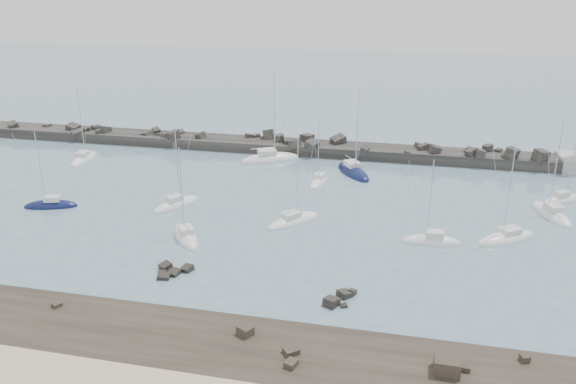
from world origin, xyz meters
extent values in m
plane|color=slate|center=(0.00, 0.00, 0.00)|extent=(400.00, 400.00, 0.00)
cube|color=black|center=(0.00, -22.00, 0.00)|extent=(140.00, 12.00, 0.70)
cube|color=black|center=(29.51, -17.49, 0.63)|extent=(0.88, 0.89, 0.55)
cube|color=black|center=(11.20, -22.23, 0.59)|extent=(1.12, 1.23, 0.49)
cube|color=black|center=(-12.32, -18.43, 0.53)|extent=(1.04, 1.04, 0.36)
cube|color=black|center=(10.84, -20.58, 0.58)|extent=(1.59, 1.58, 0.46)
cube|color=black|center=(23.30, -20.28, 1.01)|extent=(2.06, 1.81, 1.31)
cube|color=black|center=(24.71, -19.73, 0.56)|extent=(0.84, 0.70, 0.42)
cube|color=black|center=(6.40, -18.89, 0.75)|extent=(1.64, 1.54, 0.80)
cube|color=black|center=(-5.67, -8.60, 0.14)|extent=(1.02, 1.05, 0.60)
cube|color=black|center=(-5.45, -9.75, 0.03)|extent=(1.13, 1.19, 0.75)
cube|color=black|center=(-3.20, -8.55, 0.14)|extent=(1.50, 1.53, 1.09)
cube|color=black|center=(-4.96, -10.68, 0.16)|extent=(1.49, 1.31, 0.89)
cube|color=black|center=(-4.21, -9.67, 0.13)|extent=(1.32, 1.47, 0.94)
cube|color=black|center=(-5.71, -8.56, 0.16)|extent=(1.52, 1.66, 1.06)
cube|color=black|center=(12.95, -12.06, 0.25)|extent=(1.72, 1.82, 1.25)
cube|color=black|center=(14.70, -9.59, 0.23)|extent=(0.96, 0.97, 0.68)
cube|color=black|center=(13.99, -10.12, 0.01)|extent=(1.90, 1.94, 1.31)
cube|color=black|center=(14.14, -11.97, -0.04)|extent=(0.96, 0.97, 0.65)
cube|color=black|center=(13.82, -10.16, 0.14)|extent=(1.06, 0.93, 0.70)
cube|color=#282624|center=(-7.50, 38.00, 0.20)|extent=(115.00, 6.00, 3.20)
cube|color=#282624|center=(-41.68, 39.09, 1.75)|extent=(2.15, 2.14, 1.65)
cube|color=#282624|center=(2.40, 35.60, 2.04)|extent=(2.85, 2.96, 2.37)
cube|color=#282624|center=(-3.95, 37.89, 2.41)|extent=(1.82, 1.83, 1.69)
cube|color=#282624|center=(34.25, 39.88, 1.71)|extent=(1.64, 1.54, 1.41)
cube|color=#282624|center=(32.40, 39.91, 2.22)|extent=(2.05, 1.99, 1.45)
cube|color=#282624|center=(-9.10, 40.10, 1.95)|extent=(1.71, 1.69, 0.91)
cube|color=#282624|center=(-24.16, 39.25, 1.73)|extent=(1.54, 1.39, 1.28)
cube|color=#282624|center=(18.88, 35.47, 1.84)|extent=(1.11, 1.21, 0.84)
cube|color=#282624|center=(-10.36, 39.52, 2.01)|extent=(1.80, 1.79, 1.08)
cube|color=#282624|center=(-23.86, 35.89, 2.39)|extent=(2.74, 2.72, 2.00)
cube|color=#282624|center=(-0.66, 35.55, 2.15)|extent=(2.58, 2.57, 1.77)
cube|color=#282624|center=(29.50, 37.93, 1.81)|extent=(2.41, 2.14, 1.79)
cube|color=#282624|center=(30.72, 35.70, 2.34)|extent=(1.92, 1.83, 1.77)
cube|color=#282624|center=(-28.98, 39.33, 2.10)|extent=(2.01, 2.11, 1.46)
cube|color=#282624|center=(-58.71, 36.96, 1.96)|extent=(2.57, 2.84, 2.28)
cube|color=#282624|center=(11.67, 35.51, 1.89)|extent=(1.71, 1.77, 1.68)
cube|color=#282624|center=(33.05, 39.68, 1.77)|extent=(1.56, 1.51, 0.95)
cube|color=#282624|center=(23.44, 36.62, 2.19)|extent=(2.45, 1.86, 2.25)
cube|color=#282624|center=(-43.68, 35.66, 1.66)|extent=(2.64, 2.85, 1.75)
cube|color=#282624|center=(-42.76, 37.11, 1.99)|extent=(1.81, 1.89, 1.51)
cube|color=#282624|center=(-39.33, 36.05, 2.11)|extent=(1.35, 1.42, 1.04)
cube|color=#282624|center=(-24.45, 40.34, 1.62)|extent=(2.20, 2.23, 1.40)
cube|color=#282624|center=(29.19, 36.15, 2.22)|extent=(2.02, 1.86, 1.59)
cube|color=#282624|center=(-25.86, 36.50, 1.78)|extent=(1.92, 1.86, 1.66)
cube|color=#282624|center=(-19.01, 37.24, 2.08)|extent=(2.15, 2.02, 1.89)
cube|color=#282624|center=(-38.83, 37.25, 2.23)|extent=(2.34, 2.52, 1.87)
cube|color=#282624|center=(35.00, 37.11, 1.68)|extent=(1.72, 1.79, 1.52)
cube|color=#282624|center=(40.16, 35.95, 2.48)|extent=(2.99, 2.77, 2.52)
cube|color=#282624|center=(-6.56, 39.64, 2.41)|extent=(2.77, 2.96, 2.64)
cube|color=#282624|center=(-45.77, 37.71, 1.96)|extent=(3.02, 2.72, 2.28)
cube|color=#282624|center=(0.76, 39.69, 2.26)|extent=(2.74, 2.78, 1.48)
cube|color=#282624|center=(35.75, 36.16, 2.57)|extent=(2.83, 2.57, 2.34)
cube|color=#282624|center=(22.19, 38.71, 1.57)|extent=(2.07, 2.11, 1.10)
cube|color=#282624|center=(-38.50, 37.92, 1.66)|extent=(1.85, 1.84, 1.57)
cube|color=#282624|center=(-30.09, 37.56, 1.67)|extent=(2.50, 2.62, 1.50)
cube|color=#282624|center=(20.65, 39.89, 1.82)|extent=(1.60, 1.52, 1.52)
cube|color=#282624|center=(29.53, 37.99, 1.98)|extent=(2.60, 2.55, 1.49)
cube|color=#282624|center=(6.55, 39.18, 2.34)|extent=(3.18, 3.28, 2.26)
cube|color=#282624|center=(-27.84, 37.58, 1.55)|extent=(1.99, 2.05, 1.41)
cube|color=#282624|center=(21.65, 38.33, 2.08)|extent=(2.57, 2.15, 1.88)
cube|color=#282624|center=(-2.32, 37.05, 1.98)|extent=(1.80, 2.12, 1.55)
cube|color=#282624|center=(-52.43, 38.84, 1.63)|extent=(1.76, 1.71, 1.28)
ellipsoid|color=white|center=(-35.92, 24.90, 0.05)|extent=(3.48, 8.72, 2.19)
cube|color=silver|center=(-35.88, 24.48, 1.33)|extent=(1.94, 2.54, 0.71)
cylinder|color=silver|center=(-35.99, 25.58, 6.72)|extent=(0.12, 0.12, 11.47)
cylinder|color=silver|center=(-35.82, 23.89, 1.99)|extent=(0.44, 3.39, 0.10)
ellipsoid|color=#0F1641|center=(-28.55, 4.44, 0.05)|extent=(7.60, 4.23, 2.00)
cube|color=silver|center=(-28.20, 4.54, 1.24)|extent=(2.37, 1.98, 0.68)
cylinder|color=silver|center=(-29.11, 4.27, 5.80)|extent=(0.12, 0.12, 9.80)
cylinder|color=silver|center=(-27.71, 4.68, 1.87)|extent=(2.81, 0.92, 0.10)
ellipsoid|color=white|center=(-11.75, 8.60, 0.05)|extent=(5.70, 7.74, 2.05)
cube|color=silver|center=(-11.93, 8.27, 1.26)|extent=(2.35, 2.59, 0.69)
cylinder|color=silver|center=(-11.46, 9.13, 6.01)|extent=(0.12, 0.12, 10.19)
cylinder|color=silver|center=(-12.19, 7.81, 1.90)|extent=(1.55, 2.69, 0.10)
ellipsoid|color=white|center=(-4.33, 32.00, 0.05)|extent=(10.76, 8.33, 2.59)
cube|color=silver|center=(-4.78, 31.72, 1.55)|extent=(3.65, 3.37, 0.80)
cylinder|color=silver|center=(-3.60, 32.44, 8.31)|extent=(0.14, 0.14, 14.31)
cylinder|color=silver|center=(-5.41, 31.34, 2.29)|extent=(3.68, 2.31, 0.11)
ellipsoid|color=white|center=(-6.48, -0.89, 0.05)|extent=(6.31, 7.58, 2.06)
cube|color=silver|center=(-6.27, -1.20, 1.27)|extent=(2.48, 2.63, 0.69)
cylinder|color=silver|center=(-6.84, -0.39, 6.06)|extent=(0.12, 0.12, 10.28)
cylinder|color=silver|center=(-5.96, -1.64, 1.91)|extent=(1.83, 2.55, 0.10)
ellipsoid|color=white|center=(5.93, 22.32, 0.05)|extent=(3.02, 6.99, 1.80)
cube|color=silver|center=(5.97, 22.65, 1.11)|extent=(1.61, 2.06, 0.60)
cylinder|color=silver|center=(5.85, 21.78, 5.38)|extent=(0.10, 0.10, 9.12)
cylinder|color=silver|center=(6.04, 23.12, 1.67)|extent=(0.46, 2.69, 0.09)
ellipsoid|color=white|center=(5.27, 6.58, 0.05)|extent=(7.04, 7.88, 1.98)
cube|color=silver|center=(5.01, 6.27, 1.20)|extent=(2.69, 2.79, 0.61)
cylinder|color=silver|center=(5.68, 7.09, 6.36)|extent=(0.10, 0.10, 10.94)
cylinder|color=silver|center=(4.66, 5.83, 1.77)|extent=(2.10, 2.58, 0.09)
ellipsoid|color=#0F1641|center=(10.60, 27.96, 0.05)|extent=(7.66, 9.75, 2.46)
cube|color=silver|center=(10.34, 28.36, 1.49)|extent=(3.08, 3.32, 0.79)
cylinder|color=silver|center=(11.01, 27.30, 7.60)|extent=(0.14, 0.14, 13.01)
cylinder|color=silver|center=(9.98, 28.93, 2.22)|extent=(2.15, 3.32, 0.11)
ellipsoid|color=white|center=(22.52, 4.21, 0.05)|extent=(7.18, 2.86, 1.94)
cube|color=silver|center=(22.87, 4.24, 1.21)|extent=(2.09, 1.60, 0.66)
cylinder|color=silver|center=(21.96, 4.15, 5.59)|extent=(0.11, 0.11, 9.44)
cylinder|color=silver|center=(23.35, 4.29, 1.82)|extent=(2.79, 0.38, 0.09)
ellipsoid|color=white|center=(38.18, 16.16, 0.05)|extent=(5.40, 9.02, 2.28)
cube|color=silver|center=(38.32, 15.76, 1.39)|extent=(2.45, 2.86, 0.75)
cylinder|color=silver|center=(37.95, 16.81, 6.84)|extent=(0.13, 0.13, 11.65)
cylinder|color=silver|center=(38.52, 15.19, 2.09)|extent=(1.25, 3.29, 0.11)
ellipsoid|color=white|center=(31.39, 7.04, 0.05)|extent=(8.28, 6.95, 1.99)
cube|color=silver|center=(31.73, 7.29, 1.20)|extent=(2.88, 2.72, 0.60)
cylinder|color=silver|center=(30.85, 6.65, 6.52)|extent=(0.10, 0.10, 11.25)
cylinder|color=silver|center=(32.21, 7.63, 1.75)|extent=(2.76, 2.01, 0.09)
ellipsoid|color=white|center=(40.93, 22.19, 0.05)|extent=(6.64, 5.53, 1.89)
cube|color=silver|center=(40.65, 22.00, 1.18)|extent=(2.30, 2.17, 0.66)
cylinder|color=silver|center=(41.36, 22.49, 5.35)|extent=(0.11, 0.11, 9.00)
cylinder|color=silver|center=(40.27, 21.73, 1.79)|extent=(2.23, 1.61, 0.09)
camera|label=1|loc=(19.02, -58.44, 29.15)|focal=35.00mm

